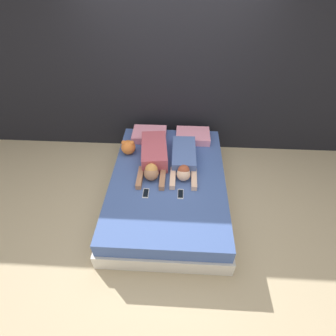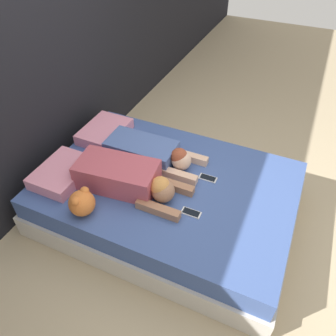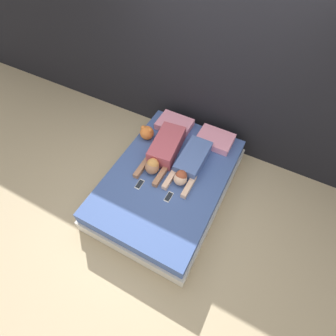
{
  "view_description": "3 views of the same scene",
  "coord_description": "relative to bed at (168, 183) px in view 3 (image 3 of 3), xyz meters",
  "views": [
    {
      "loc": [
        0.14,
        -2.46,
        2.86
      ],
      "look_at": [
        0.0,
        0.0,
        0.58
      ],
      "focal_mm": 28.0,
      "sensor_mm": 36.0,
      "label": 1
    },
    {
      "loc": [
        -1.86,
        -0.85,
        2.41
      ],
      "look_at": [
        0.0,
        0.0,
        0.58
      ],
      "focal_mm": 35.0,
      "sensor_mm": 36.0,
      "label": 2
    },
    {
      "loc": [
        0.95,
        -1.8,
        3.34
      ],
      "look_at": [
        0.0,
        0.0,
        0.58
      ],
      "focal_mm": 28.0,
      "sensor_mm": 36.0,
      "label": 3
    }
  ],
  "objects": [
    {
      "name": "ground_plane",
      "position": [
        0.0,
        0.0,
        -0.21
      ],
      "size": [
        12.0,
        12.0,
        0.0
      ],
      "primitive_type": "plane",
      "color": "tan"
    },
    {
      "name": "wall_back",
      "position": [
        0.0,
        1.25,
        1.09
      ],
      "size": [
        12.0,
        0.06,
        2.6
      ],
      "color": "black",
      "rests_on": "ground_plane"
    },
    {
      "name": "bed",
      "position": [
        0.0,
        0.0,
        0.0
      ],
      "size": [
        1.56,
        2.21,
        0.43
      ],
      "color": "beige",
      "rests_on": "ground_plane"
    },
    {
      "name": "pillow_head_left",
      "position": [
        -0.34,
        0.85,
        0.27
      ],
      "size": [
        0.51,
        0.38,
        0.11
      ],
      "color": "pink",
      "rests_on": "bed"
    },
    {
      "name": "pillow_head_right",
      "position": [
        0.34,
        0.85,
        0.27
      ],
      "size": [
        0.51,
        0.38,
        0.11
      ],
      "color": "pink",
      "rests_on": "bed"
    },
    {
      "name": "person_left",
      "position": [
        -0.21,
        0.27,
        0.33
      ],
      "size": [
        0.42,
        0.98,
        0.23
      ],
      "color": "#B24C59",
      "rests_on": "bed"
    },
    {
      "name": "person_right",
      "position": [
        0.2,
        0.25,
        0.3
      ],
      "size": [
        0.34,
        0.92,
        0.21
      ],
      "color": "#4C66A5",
      "rests_on": "bed"
    },
    {
      "name": "cell_phone_left",
      "position": [
        -0.26,
        -0.32,
        0.22
      ],
      "size": [
        0.07,
        0.16,
        0.01
      ],
      "color": "silver",
      "rests_on": "bed"
    },
    {
      "name": "cell_phone_right",
      "position": [
        0.17,
        -0.31,
        0.22
      ],
      "size": [
        0.07,
        0.16,
        0.01
      ],
      "color": "silver",
      "rests_on": "bed"
    },
    {
      "name": "plush_toy",
      "position": [
        -0.59,
        0.46,
        0.33
      ],
      "size": [
        0.21,
        0.21,
        0.22
      ],
      "color": "orange",
      "rests_on": "bed"
    }
  ]
}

